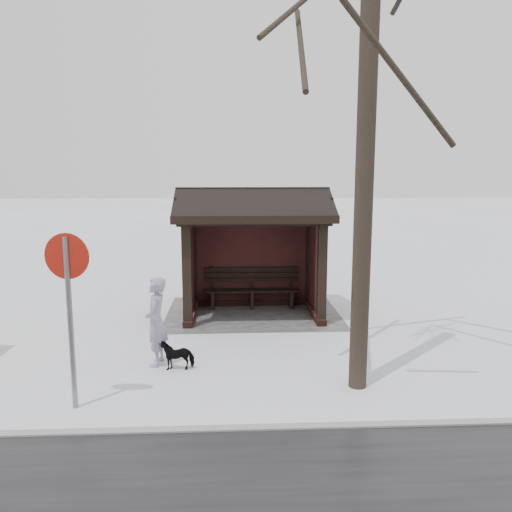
{
  "coord_description": "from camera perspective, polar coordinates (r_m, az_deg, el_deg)",
  "views": [
    {
      "loc": [
        0.52,
        11.73,
        3.39
      ],
      "look_at": [
        -0.03,
        0.8,
        1.59
      ],
      "focal_mm": 35.0,
      "sensor_mm": 36.0,
      "label": 1
    }
  ],
  "objects": [
    {
      "name": "ground",
      "position": [
        12.22,
        -0.33,
        -6.77
      ],
      "size": [
        120.0,
        120.0,
        0.0
      ],
      "primitive_type": "plane",
      "color": "white",
      "rests_on": "ground"
    },
    {
      "name": "kerb",
      "position": [
        7.1,
        1.77,
        -19.07
      ],
      "size": [
        120.0,
        0.15,
        0.06
      ],
      "primitive_type": "cube",
      "color": "gray",
      "rests_on": "ground"
    },
    {
      "name": "road_sign",
      "position": [
        7.54,
        -20.65,
        -3.13
      ],
      "size": [
        0.65,
        0.15,
        2.58
      ],
      "rotation": [
        0.0,
        0.0,
        -0.18
      ],
      "color": "slate",
      "rests_on": "ground"
    },
    {
      "name": "pedestrian",
      "position": [
        9.12,
        -11.35,
        -7.35
      ],
      "size": [
        0.43,
        0.61,
        1.6
      ],
      "primitive_type": "imported",
      "rotation": [
        0.0,
        0.0,
        1.5
      ],
      "color": "#938CA5",
      "rests_on": "ground"
    },
    {
      "name": "bus_shelter",
      "position": [
        11.96,
        -0.38,
        3.46
      ],
      "size": [
        3.6,
        2.4,
        3.09
      ],
      "color": "#391B14",
      "rests_on": "ground"
    },
    {
      "name": "dog",
      "position": [
        9.06,
        -8.96,
        -11.08
      ],
      "size": [
        0.6,
        0.3,
        0.5
      ],
      "primitive_type": "imported",
      "rotation": [
        0.0,
        0.0,
        1.63
      ],
      "color": "black",
      "rests_on": "ground"
    },
    {
      "name": "trampled_patch",
      "position": [
        12.41,
        -0.37,
        -6.48
      ],
      "size": [
        4.2,
        3.2,
        0.02
      ],
      "primitive_type": "cube",
      "color": "gray",
      "rests_on": "ground"
    }
  ]
}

